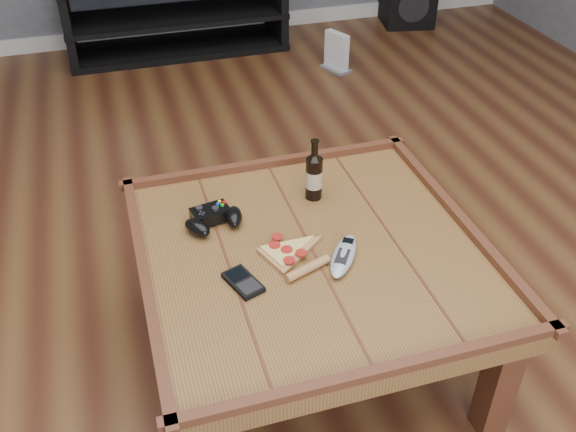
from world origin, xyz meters
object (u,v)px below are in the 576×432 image
object	(u,v)px
beer_bottle	(314,175)
game_console	(336,53)
pizza_slice	(290,255)
media_console	(176,14)
smartphone	(243,282)
coffee_table	(312,265)
game_controller	(214,219)
remote_control	(344,256)

from	to	relation	value
beer_bottle	game_console	distance (m)	2.10
pizza_slice	beer_bottle	bearing A→B (deg)	38.62
game_console	media_console	bearing A→B (deg)	122.11
media_console	game_console	distance (m)	1.08
beer_bottle	smartphone	xyz separation A→B (m)	(-0.32, -0.34, -0.08)
coffee_table	game_controller	size ratio (longest dim) A/B	5.14
coffee_table	pizza_slice	size ratio (longest dim) A/B	3.44
media_console	beer_bottle	size ratio (longest dim) A/B	6.59
media_console	smartphone	distance (m)	2.85
game_controller	smartphone	world-z (taller)	game_controller
game_controller	media_console	bearing A→B (deg)	73.50
game_controller	pizza_slice	world-z (taller)	game_controller
beer_bottle	game_controller	distance (m)	0.35
beer_bottle	remote_control	size ratio (longest dim) A/B	1.05
game_console	beer_bottle	bearing A→B (deg)	-136.56
game_controller	game_console	world-z (taller)	game_controller
beer_bottle	pizza_slice	xyz separation A→B (m)	(-0.16, -0.27, -0.08)
coffee_table	beer_bottle	size ratio (longest dim) A/B	4.85
coffee_table	beer_bottle	bearing A→B (deg)	70.67
media_console	game_controller	distance (m)	2.57
beer_bottle	smartphone	bearing A→B (deg)	-132.84
pizza_slice	remote_control	xyz separation A→B (m)	(0.14, -0.06, 0.01)
smartphone	pizza_slice	bearing A→B (deg)	5.72
smartphone	remote_control	world-z (taller)	remote_control
pizza_slice	game_controller	bearing A→B (deg)	109.97
smartphone	remote_control	xyz separation A→B (m)	(0.30, 0.02, 0.01)
smartphone	remote_control	bearing A→B (deg)	-16.17
smartphone	game_console	size ratio (longest dim) A/B	0.58
remote_control	game_controller	bearing A→B (deg)	174.14
game_console	game_controller	bearing A→B (deg)	-144.03
coffee_table	media_console	xyz separation A→B (m)	(0.00, 2.75, -0.15)
media_console	beer_bottle	xyz separation A→B (m)	(0.09, -2.49, 0.29)
coffee_table	game_console	xyz separation A→B (m)	(0.89, 2.15, -0.28)
coffee_table	smartphone	size ratio (longest dim) A/B	7.38
media_console	remote_control	size ratio (longest dim) A/B	6.94
game_controller	remote_control	size ratio (longest dim) A/B	0.99
smartphone	game_console	distance (m)	2.52
coffee_table	remote_control	bearing A→B (deg)	-43.18
remote_control	game_console	bearing A→B (deg)	103.57
remote_control	media_console	bearing A→B (deg)	125.18
media_console	game_console	world-z (taller)	media_console
coffee_table	media_console	distance (m)	2.75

